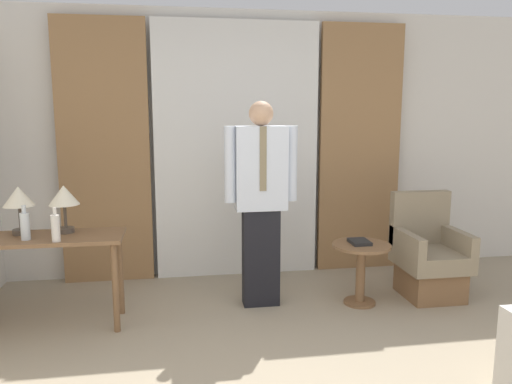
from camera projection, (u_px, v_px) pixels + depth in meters
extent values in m
cube|color=silver|center=(236.00, 145.00, 5.18)|extent=(10.00, 0.06, 2.70)
cube|color=white|center=(237.00, 151.00, 5.07)|extent=(1.66, 0.06, 2.58)
cube|color=#997047|center=(104.00, 153.00, 4.86)|extent=(0.87, 0.06, 2.58)
cube|color=#997047|center=(360.00, 150.00, 5.27)|extent=(0.87, 0.06, 2.58)
cube|color=brown|center=(41.00, 238.00, 3.87)|extent=(1.25, 0.47, 0.03)
cylinder|color=brown|center=(115.00, 288.00, 3.84)|extent=(0.05, 0.05, 0.71)
cylinder|color=brown|center=(120.00, 273.00, 4.19)|extent=(0.05, 0.05, 0.71)
cylinder|color=#4C4238|center=(21.00, 232.00, 3.93)|extent=(0.13, 0.13, 0.04)
cylinder|color=#4C4238|center=(20.00, 218.00, 3.91)|extent=(0.02, 0.02, 0.19)
cone|color=beige|center=(18.00, 196.00, 3.88)|extent=(0.24, 0.24, 0.15)
cylinder|color=#4C4238|center=(66.00, 230.00, 3.98)|extent=(0.13, 0.13, 0.04)
cylinder|color=#4C4238|center=(65.00, 216.00, 3.96)|extent=(0.02, 0.02, 0.19)
cone|color=beige|center=(64.00, 195.00, 3.94)|extent=(0.24, 0.24, 0.15)
cylinder|color=silver|center=(56.00, 228.00, 3.70)|extent=(0.06, 0.06, 0.20)
cylinder|color=silver|center=(54.00, 211.00, 3.68)|extent=(0.03, 0.03, 0.06)
cylinder|color=silver|center=(25.00, 226.00, 3.75)|extent=(0.07, 0.07, 0.21)
cylinder|color=silver|center=(24.00, 209.00, 3.73)|extent=(0.03, 0.03, 0.06)
cube|color=black|center=(261.00, 257.00, 4.38)|extent=(0.32, 0.17, 0.86)
cube|color=silver|center=(261.00, 168.00, 4.25)|extent=(0.44, 0.20, 0.72)
cube|color=#847556|center=(263.00, 159.00, 4.13)|extent=(0.06, 0.01, 0.54)
cylinder|color=silver|center=(230.00, 165.00, 4.20)|extent=(0.10, 0.10, 0.65)
cylinder|color=silver|center=(292.00, 163.00, 4.29)|extent=(0.10, 0.10, 0.65)
sphere|color=tan|center=(261.00, 113.00, 4.17)|extent=(0.21, 0.21, 0.21)
cube|color=brown|center=(430.00, 282.00, 4.60)|extent=(0.48, 0.50, 0.28)
cube|color=gray|center=(431.00, 259.00, 4.57)|extent=(0.57, 0.59, 0.16)
cube|color=gray|center=(420.00, 217.00, 4.76)|extent=(0.57, 0.10, 0.51)
cube|color=gray|center=(407.00, 242.00, 4.50)|extent=(0.08, 0.59, 0.18)
cube|color=gray|center=(457.00, 240.00, 4.58)|extent=(0.08, 0.59, 0.18)
cylinder|color=brown|center=(359.00, 302.00, 4.46)|extent=(0.28, 0.28, 0.02)
cylinder|color=brown|center=(360.00, 275.00, 4.42)|extent=(0.08, 0.08, 0.52)
cylinder|color=brown|center=(362.00, 245.00, 4.37)|extent=(0.51, 0.51, 0.02)
cube|color=black|center=(359.00, 242.00, 4.39)|extent=(0.16, 0.21, 0.03)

